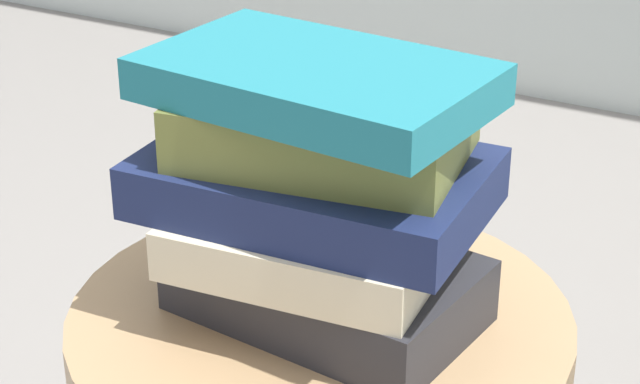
# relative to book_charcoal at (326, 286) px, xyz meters

# --- Properties ---
(book_charcoal) EXTENTS (0.28, 0.19, 0.06)m
(book_charcoal) POSITION_rel_book_charcoal_xyz_m (0.00, 0.00, 0.00)
(book_charcoal) COLOR #28282D
(book_charcoal) RESTS_ON side_table
(book_cream) EXTENTS (0.24, 0.20, 0.04)m
(book_cream) POSITION_rel_book_charcoal_xyz_m (-0.01, -0.01, 0.05)
(book_cream) COLOR beige
(book_cream) RESTS_ON book_charcoal
(book_navy) EXTENTS (0.30, 0.21, 0.05)m
(book_navy) POSITION_rel_book_charcoal_xyz_m (-0.01, -0.00, 0.10)
(book_navy) COLOR #19234C
(book_navy) RESTS_ON book_cream
(book_olive) EXTENTS (0.26, 0.20, 0.05)m
(book_olive) POSITION_rel_book_charcoal_xyz_m (-0.00, 0.01, 0.15)
(book_olive) COLOR olive
(book_olive) RESTS_ON book_navy
(book_teal) EXTENTS (0.29, 0.20, 0.04)m
(book_teal) POSITION_rel_book_charcoal_xyz_m (-0.01, -0.00, 0.19)
(book_teal) COLOR #1E727F
(book_teal) RESTS_ON book_olive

